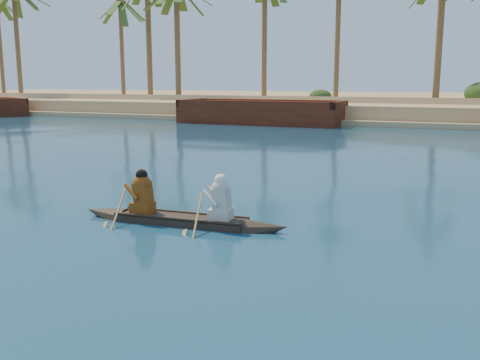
% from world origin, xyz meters
% --- Properties ---
extents(ground, '(160.00, 160.00, 0.00)m').
position_xyz_m(ground, '(0.00, 0.00, 0.00)').
color(ground, '#0B2D4A').
rests_on(ground, ground).
extents(sandy_embankment, '(150.00, 51.00, 1.50)m').
position_xyz_m(sandy_embankment, '(0.00, 46.89, 0.53)').
color(sandy_embankment, tan).
rests_on(sandy_embankment, ground).
extents(palm_grove, '(110.00, 14.00, 16.00)m').
position_xyz_m(palm_grove, '(0.00, 35.00, 8.00)').
color(palm_grove, '#3B5C20').
rests_on(palm_grove, ground).
extents(shrub_cluster, '(100.00, 6.00, 2.40)m').
position_xyz_m(shrub_cluster, '(0.00, 31.50, 1.20)').
color(shrub_cluster, '#204017').
rests_on(shrub_cluster, ground).
extents(canoe, '(4.67, 0.97, 1.28)m').
position_xyz_m(canoe, '(1.70, -4.00, 0.25)').
color(canoe, '#30221A').
rests_on(canoe, ground).
extents(barge_mid, '(11.62, 3.96, 1.93)m').
position_xyz_m(barge_mid, '(-6.74, 22.00, 0.68)').
color(barge_mid, maroon).
rests_on(barge_mid, ground).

